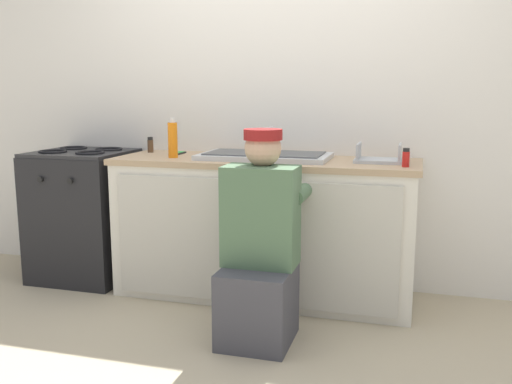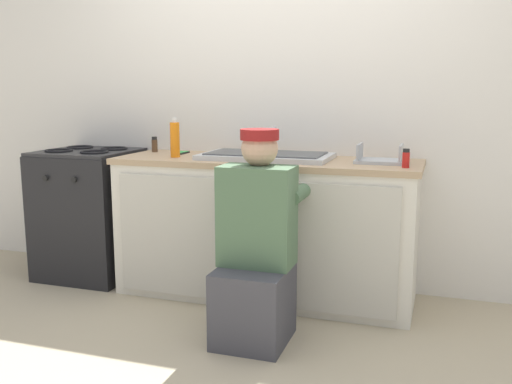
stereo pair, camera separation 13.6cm
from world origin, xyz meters
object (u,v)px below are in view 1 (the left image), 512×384
object	(u,v)px
stove_range	(85,214)
spice_bottle_red	(406,158)
spice_bottle_pepper	(150,145)
soap_bottle_orange	(173,140)
dish_rack_tray	(379,158)
cell_phone	(177,153)
plumber_person	(260,254)
sink_double_basin	(265,156)

from	to	relation	value
stove_range	spice_bottle_red	distance (m)	2.21
spice_bottle_pepper	soap_bottle_orange	bearing A→B (deg)	-41.11
spice_bottle_red	spice_bottle_pepper	xyz separation A→B (m)	(-1.70, 0.30, 0.00)
dish_rack_tray	cell_phone	xyz separation A→B (m)	(-1.32, 0.09, -0.02)
dish_rack_tray	soap_bottle_orange	world-z (taller)	soap_bottle_orange
spice_bottle_pepper	cell_phone	xyz separation A→B (m)	(0.22, -0.04, -0.04)
plumber_person	spice_bottle_red	size ratio (longest dim) A/B	10.52
plumber_person	spice_bottle_red	bearing A→B (deg)	35.19
soap_bottle_orange	sink_double_basin	bearing A→B (deg)	10.34
spice_bottle_pepper	soap_bottle_orange	size ratio (longest dim) A/B	0.42
sink_double_basin	dish_rack_tray	distance (m)	0.69
plumber_person	dish_rack_tray	bearing A→B (deg)	50.82
dish_rack_tray	spice_bottle_pepper	distance (m)	1.55
spice_bottle_red	soap_bottle_orange	world-z (taller)	soap_bottle_orange
plumber_person	dish_rack_tray	distance (m)	0.97
sink_double_basin	soap_bottle_orange	bearing A→B (deg)	-169.66
sink_double_basin	stove_range	distance (m)	1.37
stove_range	soap_bottle_orange	bearing A→B (deg)	-8.02
stove_range	cell_phone	xyz separation A→B (m)	(0.67, 0.10, 0.44)
spice_bottle_pepper	stove_range	bearing A→B (deg)	-163.02
sink_double_basin	soap_bottle_orange	distance (m)	0.59
spice_bottle_red	spice_bottle_pepper	bearing A→B (deg)	170.10
dish_rack_tray	soap_bottle_orange	size ratio (longest dim) A/B	1.12
sink_double_basin	stove_range	world-z (taller)	sink_double_basin
spice_bottle_red	cell_phone	size ratio (longest dim) A/B	0.75
cell_phone	stove_range	bearing A→B (deg)	-171.51
stove_range	spice_bottle_pepper	bearing A→B (deg)	16.98
sink_double_basin	cell_phone	xyz separation A→B (m)	(-0.63, 0.10, -0.01)
sink_double_basin	stove_range	xyz separation A→B (m)	(-1.30, -0.00, -0.45)
spice_bottle_pepper	sink_double_basin	bearing A→B (deg)	-9.08
sink_double_basin	cell_phone	distance (m)	0.64
sink_double_basin	stove_range	bearing A→B (deg)	-179.90
stove_range	cell_phone	distance (m)	0.80
cell_phone	soap_bottle_orange	bearing A→B (deg)	-73.49
plumber_person	spice_bottle_red	world-z (taller)	plumber_person
sink_double_basin	stove_range	size ratio (longest dim) A/B	0.89
dish_rack_tray	cell_phone	bearing A→B (deg)	176.28
spice_bottle_red	soap_bottle_orange	xyz separation A→B (m)	(-1.42, 0.06, 0.06)
plumber_person	cell_phone	world-z (taller)	plumber_person
spice_bottle_pepper	cell_phone	distance (m)	0.22
spice_bottle_red	sink_double_basin	bearing A→B (deg)	169.29
sink_double_basin	plumber_person	world-z (taller)	plumber_person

